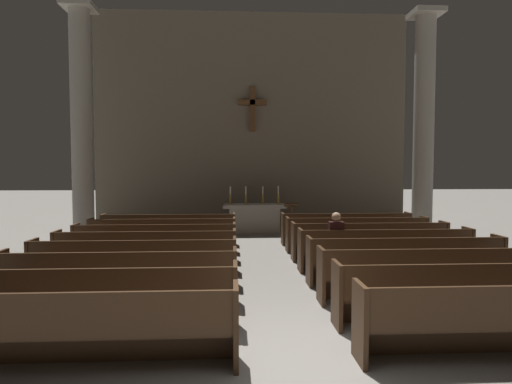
# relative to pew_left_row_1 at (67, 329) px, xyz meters

# --- Properties ---
(ground_plane) EXTENTS (80.00, 80.00, 0.00)m
(ground_plane) POSITION_rel_pew_left_row_1_xyz_m (2.63, 0.04, -0.48)
(ground_plane) COLOR gray
(pew_left_row_1) EXTENTS (3.87, 0.50, 0.95)m
(pew_left_row_1) POSITION_rel_pew_left_row_1_xyz_m (0.00, 0.00, 0.00)
(pew_left_row_1) COLOR #422B19
(pew_left_row_1) RESTS_ON ground
(pew_left_row_2) EXTENTS (3.87, 0.50, 0.95)m
(pew_left_row_2) POSITION_rel_pew_left_row_1_xyz_m (0.00, 1.12, 0.00)
(pew_left_row_2) COLOR #422B19
(pew_left_row_2) RESTS_ON ground
(pew_left_row_3) EXTENTS (3.87, 0.50, 0.95)m
(pew_left_row_3) POSITION_rel_pew_left_row_1_xyz_m (0.00, 2.25, 0.00)
(pew_left_row_3) COLOR #422B19
(pew_left_row_3) RESTS_ON ground
(pew_left_row_4) EXTENTS (3.87, 0.50, 0.95)m
(pew_left_row_4) POSITION_rel_pew_left_row_1_xyz_m (0.00, 3.37, 0.00)
(pew_left_row_4) COLOR #422B19
(pew_left_row_4) RESTS_ON ground
(pew_left_row_5) EXTENTS (3.87, 0.50, 0.95)m
(pew_left_row_5) POSITION_rel_pew_left_row_1_xyz_m (0.00, 4.49, 0.00)
(pew_left_row_5) COLOR #422B19
(pew_left_row_5) RESTS_ON ground
(pew_left_row_6) EXTENTS (3.87, 0.50, 0.95)m
(pew_left_row_6) POSITION_rel_pew_left_row_1_xyz_m (0.00, 5.62, 0.00)
(pew_left_row_6) COLOR #422B19
(pew_left_row_6) RESTS_ON ground
(pew_left_row_7) EXTENTS (3.87, 0.50, 0.95)m
(pew_left_row_7) POSITION_rel_pew_left_row_1_xyz_m (0.00, 6.74, 0.00)
(pew_left_row_7) COLOR #422B19
(pew_left_row_7) RESTS_ON ground
(pew_left_row_8) EXTENTS (3.87, 0.50, 0.95)m
(pew_left_row_8) POSITION_rel_pew_left_row_1_xyz_m (0.00, 7.86, 0.00)
(pew_left_row_8) COLOR #422B19
(pew_left_row_8) RESTS_ON ground
(pew_right_row_2) EXTENTS (3.87, 0.50, 0.95)m
(pew_right_row_2) POSITION_rel_pew_left_row_1_xyz_m (5.27, 1.12, 0.00)
(pew_right_row_2) COLOR #422B19
(pew_right_row_2) RESTS_ON ground
(pew_right_row_3) EXTENTS (3.87, 0.50, 0.95)m
(pew_right_row_3) POSITION_rel_pew_left_row_1_xyz_m (5.27, 2.25, 0.00)
(pew_right_row_3) COLOR #422B19
(pew_right_row_3) RESTS_ON ground
(pew_right_row_4) EXTENTS (3.87, 0.50, 0.95)m
(pew_right_row_4) POSITION_rel_pew_left_row_1_xyz_m (5.27, 3.37, 0.00)
(pew_right_row_4) COLOR #422B19
(pew_right_row_4) RESTS_ON ground
(pew_right_row_5) EXTENTS (3.87, 0.50, 0.95)m
(pew_right_row_5) POSITION_rel_pew_left_row_1_xyz_m (5.27, 4.49, 0.00)
(pew_right_row_5) COLOR #422B19
(pew_right_row_5) RESTS_ON ground
(pew_right_row_6) EXTENTS (3.87, 0.50, 0.95)m
(pew_right_row_6) POSITION_rel_pew_left_row_1_xyz_m (5.27, 5.62, 0.00)
(pew_right_row_6) COLOR #422B19
(pew_right_row_6) RESTS_ON ground
(pew_right_row_7) EXTENTS (3.87, 0.50, 0.95)m
(pew_right_row_7) POSITION_rel_pew_left_row_1_xyz_m (5.27, 6.74, 0.00)
(pew_right_row_7) COLOR #422B19
(pew_right_row_7) RESTS_ON ground
(pew_right_row_8) EXTENTS (3.87, 0.50, 0.95)m
(pew_right_row_8) POSITION_rel_pew_left_row_1_xyz_m (5.27, 7.86, 0.00)
(pew_right_row_8) COLOR #422B19
(pew_right_row_8) RESTS_ON ground
(column_left_second) EXTENTS (0.98, 0.98, 7.37)m
(column_left_second) POSITION_rel_pew_left_row_1_xyz_m (-2.87, 9.09, 3.12)
(column_left_second) COLOR #9E998E
(column_left_second) RESTS_ON ground
(column_right_second) EXTENTS (0.98, 0.98, 7.37)m
(column_right_second) POSITION_rel_pew_left_row_1_xyz_m (8.14, 9.09, 3.12)
(column_right_second) COLOR #9E998E
(column_right_second) RESTS_ON ground
(altar) EXTENTS (2.20, 0.90, 1.01)m
(altar) POSITION_rel_pew_left_row_1_xyz_m (2.63, 10.38, 0.06)
(altar) COLOR #A8A399
(altar) RESTS_ON ground
(candlestick_outer_left) EXTENTS (0.16, 0.16, 0.63)m
(candlestick_outer_left) POSITION_rel_pew_left_row_1_xyz_m (1.78, 10.38, 0.73)
(candlestick_outer_left) COLOR #B79338
(candlestick_outer_left) RESTS_ON altar
(candlestick_inner_left) EXTENTS (0.16, 0.16, 0.63)m
(candlestick_inner_left) POSITION_rel_pew_left_row_1_xyz_m (2.33, 10.38, 0.73)
(candlestick_inner_left) COLOR #B79338
(candlestick_inner_left) RESTS_ON altar
(candlestick_inner_right) EXTENTS (0.16, 0.16, 0.63)m
(candlestick_inner_right) POSITION_rel_pew_left_row_1_xyz_m (2.93, 10.38, 0.73)
(candlestick_inner_right) COLOR #B79338
(candlestick_inner_right) RESTS_ON altar
(candlestick_outer_right) EXTENTS (0.16, 0.16, 0.63)m
(candlestick_outer_right) POSITION_rel_pew_left_row_1_xyz_m (3.48, 10.38, 0.73)
(candlestick_outer_right) COLOR #B79338
(candlestick_outer_right) RESTS_ON altar
(apse_with_cross) EXTENTS (12.06, 0.45, 8.26)m
(apse_with_cross) POSITION_rel_pew_left_row_1_xyz_m (2.63, 12.10, 3.66)
(apse_with_cross) COLOR #706656
(apse_with_cross) RESTS_ON ground
(lectern) EXTENTS (0.44, 0.36, 1.15)m
(lectern) POSITION_rel_pew_left_row_1_xyz_m (3.79, 9.18, 0.07)
(lectern) COLOR #422B19
(lectern) RESTS_ON ground
(lone_worshipper) EXTENTS (0.32, 0.43, 1.32)m
(lone_worshipper) POSITION_rel_pew_left_row_1_xyz_m (4.14, 4.53, 0.22)
(lone_worshipper) COLOR #26262B
(lone_worshipper) RESTS_ON ground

